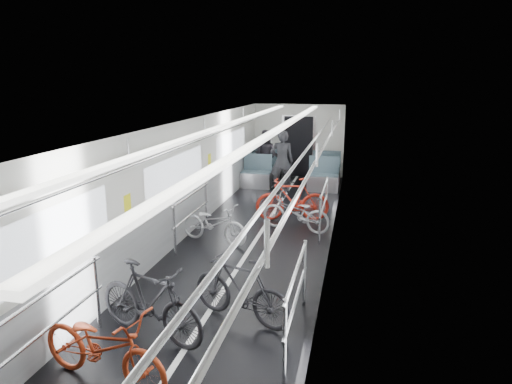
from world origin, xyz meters
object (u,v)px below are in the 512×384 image
bike_aisle (287,179)px  bike_right_mid (296,213)px  bike_left_near (103,346)px  person_standing (282,162)px  bike_left_mid (150,301)px  person_seated (265,155)px  bike_right_near (241,289)px  bike_right_far (292,199)px  bike_left_far (214,223)px

bike_aisle → bike_right_mid: bearing=-79.7°
bike_left_near → bike_right_mid: bearing=-0.2°
person_standing → bike_left_mid: bearing=76.7°
bike_aisle → person_seated: 1.89m
bike_left_mid → bike_right_near: bike_left_mid is taller
bike_right_far → person_seated: bearing=-170.7°
bike_right_mid → bike_aisle: (-0.68, 3.23, 0.02)m
bike_right_mid → bike_aisle: bike_aisle is taller
bike_left_far → bike_aisle: size_ratio=0.94×
bike_left_near → bike_aisle: (0.63, 8.75, -0.01)m
bike_right_far → bike_left_near: bearing=-20.8°
bike_right_mid → person_standing: (-0.85, 3.33, 0.50)m
bike_left_near → bike_left_far: (-0.19, 4.44, -0.04)m
bike_left_far → bike_right_far: bearing=-20.5°
bike_aisle → person_seated: size_ratio=0.98×
bike_aisle → bike_left_far: bearing=-102.3°
person_standing → bike_right_far: bearing=93.9°
person_seated → bike_left_far: bearing=108.7°
person_standing → person_seated: (-0.78, 1.48, -0.09)m
bike_left_mid → bike_right_mid: bike_left_mid is taller
bike_left_mid → bike_right_mid: (1.21, 4.60, -0.10)m
bike_aisle → person_seated: bearing=119.5°
bike_left_near → bike_aisle: size_ratio=1.03×
bike_right_far → bike_left_far: bearing=-47.0°
bike_left_far → bike_right_mid: bearing=-38.0°
person_standing → bike_left_near: bearing=76.3°
bike_left_mid → person_seated: (-0.42, 9.40, 0.32)m
bike_right_far → person_standing: person_standing is taller
bike_right_mid → person_seated: bearing=-146.8°
bike_left_far → bike_right_mid: (1.50, 1.09, 0.01)m
bike_aisle → person_seated: person_seated is taller
bike_left_far → person_seated: (-0.14, 5.89, 0.42)m
bike_right_far → person_seated: person_seated is taller
bike_aisle → person_standing: size_ratio=0.89×
bike_left_far → bike_aisle: (0.82, 4.31, 0.03)m
bike_left_far → person_standing: (0.64, 4.41, 0.51)m
bike_left_mid → person_seated: bearing=21.3°
bike_right_far → person_standing: (-0.68, 2.62, 0.40)m
bike_right_near → bike_right_mid: (0.20, 3.94, -0.06)m
bike_left_mid → person_seated: 9.42m
bike_aisle → person_seated: (-0.95, 1.58, 0.40)m
bike_right_far → bike_aisle: bike_right_far is taller
bike_left_near → bike_left_mid: 0.93m
bike_right_far → bike_aisle: 2.58m
bike_left_far → person_seated: size_ratio=0.92×
bike_right_mid → person_seated: (-1.63, 4.81, 0.42)m
person_standing → bike_aisle: bearing=139.4°
bike_left_near → person_seated: 10.34m
bike_left_far → person_standing: 4.49m
bike_right_mid → person_seated: person_seated is taller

